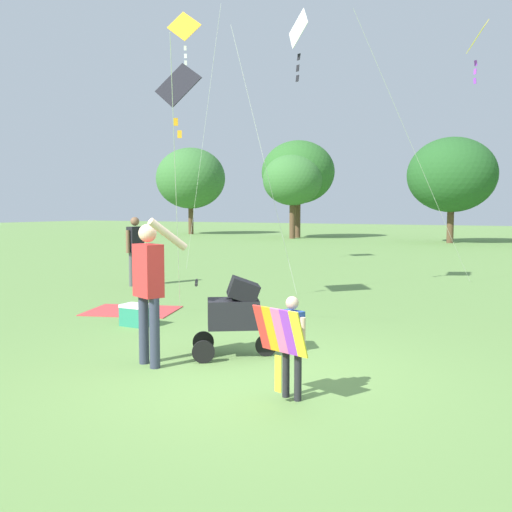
# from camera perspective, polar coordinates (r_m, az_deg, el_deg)

# --- Properties ---
(ground_plane) EXTENTS (120.00, 120.00, 0.00)m
(ground_plane) POSITION_cam_1_polar(r_m,az_deg,el_deg) (6.66, -1.26, -11.70)
(ground_plane) COLOR #668E47
(treeline_distant) EXTENTS (44.78, 6.74, 6.38)m
(treeline_distant) POSITION_cam_1_polar(r_m,az_deg,el_deg) (34.38, 16.82, 7.86)
(treeline_distant) COLOR brown
(treeline_distant) RESTS_ON ground
(child_with_butterfly_kite) EXTENTS (0.61, 0.44, 1.03)m
(child_with_butterfly_kite) POSITION_cam_1_polar(r_m,az_deg,el_deg) (5.69, 3.37, -8.12)
(child_with_butterfly_kite) COLOR #232328
(child_with_butterfly_kite) RESTS_ON ground
(person_adult_flyer) EXTENTS (0.66, 0.50, 1.78)m
(person_adult_flyer) POSITION_cam_1_polar(r_m,az_deg,el_deg) (6.94, -10.60, -2.44)
(person_adult_flyer) COLOR #33384C
(person_adult_flyer) RESTS_ON ground
(stroller) EXTENTS (1.07, 0.88, 1.03)m
(stroller) POSITION_cam_1_polar(r_m,az_deg,el_deg) (7.29, -2.11, -5.36)
(stroller) COLOR black
(stroller) RESTS_ON ground
(kite_adult_black) EXTENTS (2.77, 3.59, 4.61)m
(kite_adult_black) POSITION_cam_1_polar(r_m,az_deg,el_deg) (10.89, -7.79, 16.03)
(kite_adult_black) COLOR black
(kite_adult_black) RESTS_ON ground
(kite_orange_delta) EXTENTS (2.15, 4.49, 6.58)m
(kite_orange_delta) POSITION_cam_1_polar(r_m,az_deg,el_deg) (16.00, 20.87, 19.03)
(kite_orange_delta) COLOR yellow
(kite_orange_delta) RESTS_ON ground
(kite_green_novelty) EXTENTS (1.21, 1.75, 6.15)m
(kite_green_novelty) POSITION_cam_1_polar(r_m,az_deg,el_deg) (12.99, 4.04, 20.79)
(kite_green_novelty) COLOR white
(kite_green_novelty) RESTS_ON ground
(kite_blue_high) EXTENTS (2.88, 1.89, 7.90)m
(kite_blue_high) POSITION_cam_1_polar(r_m,az_deg,el_deg) (18.73, -7.06, 21.01)
(kite_blue_high) COLOR #F4A319
(kite_blue_high) RESTS_ON ground
(person_red_shirt) EXTENTS (0.29, 0.53, 1.67)m
(person_red_shirt) POSITION_cam_1_polar(r_m,az_deg,el_deg) (14.22, -11.90, 1.04)
(person_red_shirt) COLOR #4C4C51
(person_red_shirt) RESTS_ON ground
(picnic_blanket) EXTENTS (1.89, 1.65, 0.02)m
(picnic_blanket) POSITION_cam_1_polar(r_m,az_deg,el_deg) (10.82, -12.20, -5.34)
(picnic_blanket) COLOR #CC3D3D
(picnic_blanket) RESTS_ON ground
(cooler_box) EXTENTS (0.45, 0.33, 0.35)m
(cooler_box) POSITION_cam_1_polar(r_m,az_deg,el_deg) (9.47, -11.82, -5.74)
(cooler_box) COLOR #288466
(cooler_box) RESTS_ON ground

